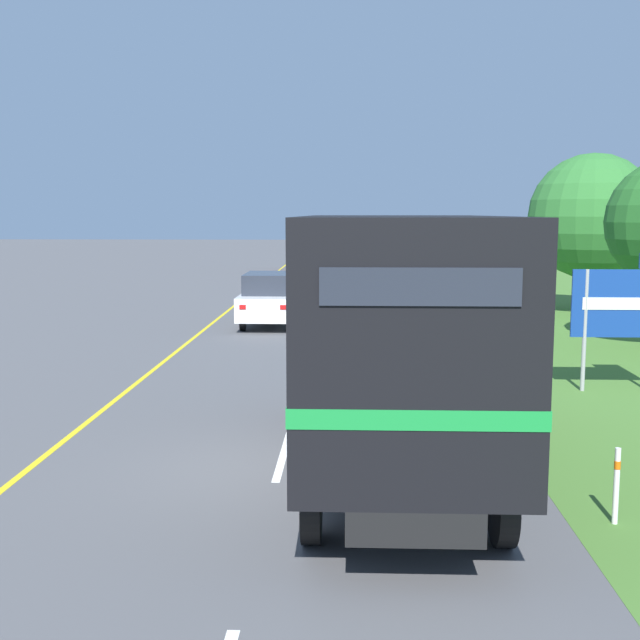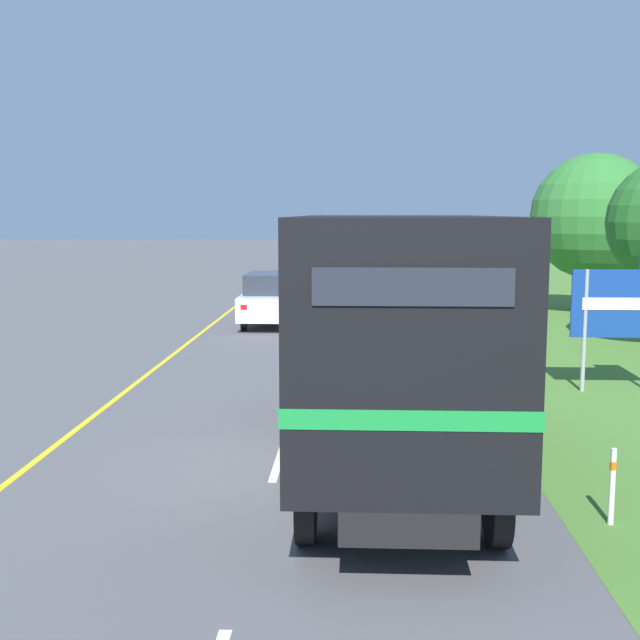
{
  "view_description": "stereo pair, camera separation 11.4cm",
  "coord_description": "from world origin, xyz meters",
  "px_view_note": "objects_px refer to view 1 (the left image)",
  "views": [
    {
      "loc": [
        1.05,
        -11.41,
        3.75
      ],
      "look_at": [
        0.3,
        7.57,
        1.2
      ],
      "focal_mm": 45.0,
      "sensor_mm": 36.0,
      "label": 1
    },
    {
      "loc": [
        1.16,
        -11.4,
        3.75
      ],
      "look_at": [
        0.3,
        7.57,
        1.2
      ],
      "focal_mm": 45.0,
      "sensor_mm": 36.0,
      "label": 2
    }
  ],
  "objects_px": {
    "horse_trailer_truck": "(397,336)",
    "lead_car_red_ahead": "(308,254)",
    "highway_sign": "(621,306)",
    "roadside_tree_mid": "(592,217)",
    "lead_car_silver_ahead": "(364,265)",
    "delineator_post": "(616,484)",
    "lead_car_white": "(270,299)"
  },
  "relations": [
    {
      "from": "lead_car_red_ahead",
      "to": "highway_sign",
      "type": "relative_size",
      "value": 1.35
    },
    {
      "from": "lead_car_silver_ahead",
      "to": "roadside_tree_mid",
      "type": "xyz_separation_m",
      "value": [
        8.21,
        -12.99,
        2.64
      ]
    },
    {
      "from": "highway_sign",
      "to": "lead_car_silver_ahead",
      "type": "bearing_deg",
      "value": 100.6
    },
    {
      "from": "lead_car_silver_ahead",
      "to": "lead_car_red_ahead",
      "type": "xyz_separation_m",
      "value": [
        -3.57,
        9.12,
        0.08
      ]
    },
    {
      "from": "horse_trailer_truck",
      "to": "highway_sign",
      "type": "xyz_separation_m",
      "value": [
        4.99,
        5.74,
        -0.24
      ]
    },
    {
      "from": "horse_trailer_truck",
      "to": "lead_car_red_ahead",
      "type": "bearing_deg",
      "value": 94.88
    },
    {
      "from": "lead_car_silver_ahead",
      "to": "lead_car_red_ahead",
      "type": "height_order",
      "value": "lead_car_red_ahead"
    },
    {
      "from": "lead_car_white",
      "to": "delineator_post",
      "type": "height_order",
      "value": "lead_car_white"
    },
    {
      "from": "roadside_tree_mid",
      "to": "delineator_post",
      "type": "xyz_separation_m",
      "value": [
        -5.69,
        -20.83,
        -3.1
      ]
    },
    {
      "from": "roadside_tree_mid",
      "to": "delineator_post",
      "type": "relative_size",
      "value": 6.24
    },
    {
      "from": "lead_car_white",
      "to": "delineator_post",
      "type": "relative_size",
      "value": 4.4
    },
    {
      "from": "lead_car_white",
      "to": "lead_car_red_ahead",
      "type": "xyz_separation_m",
      "value": [
        -0.15,
        25.89,
        0.14
      ]
    },
    {
      "from": "lead_car_white",
      "to": "highway_sign",
      "type": "relative_size",
      "value": 1.43
    },
    {
      "from": "delineator_post",
      "to": "lead_car_red_ahead",
      "type": "bearing_deg",
      "value": 98.08
    },
    {
      "from": "lead_car_red_ahead",
      "to": "delineator_post",
      "type": "height_order",
      "value": "lead_car_red_ahead"
    },
    {
      "from": "horse_trailer_truck",
      "to": "highway_sign",
      "type": "bearing_deg",
      "value": 48.99
    },
    {
      "from": "lead_car_white",
      "to": "roadside_tree_mid",
      "type": "relative_size",
      "value": 0.71
    },
    {
      "from": "horse_trailer_truck",
      "to": "lead_car_red_ahead",
      "type": "xyz_separation_m",
      "value": [
        -3.52,
        41.29,
        -1.01
      ]
    },
    {
      "from": "horse_trailer_truck",
      "to": "roadside_tree_mid",
      "type": "relative_size",
      "value": 1.33
    },
    {
      "from": "highway_sign",
      "to": "roadside_tree_mid",
      "type": "xyz_separation_m",
      "value": [
        3.27,
        13.44,
        1.79
      ]
    },
    {
      "from": "horse_trailer_truck",
      "to": "lead_car_silver_ahead",
      "type": "distance_m",
      "value": 32.19
    },
    {
      "from": "lead_car_silver_ahead",
      "to": "horse_trailer_truck",
      "type": "bearing_deg",
      "value": -90.09
    },
    {
      "from": "lead_car_white",
      "to": "lead_car_red_ahead",
      "type": "distance_m",
      "value": 25.89
    },
    {
      "from": "horse_trailer_truck",
      "to": "lead_car_red_ahead",
      "type": "distance_m",
      "value": 41.45
    },
    {
      "from": "lead_car_white",
      "to": "highway_sign",
      "type": "distance_m",
      "value": 12.81
    },
    {
      "from": "horse_trailer_truck",
      "to": "delineator_post",
      "type": "xyz_separation_m",
      "value": [
        2.57,
        -1.64,
        -1.54
      ]
    },
    {
      "from": "lead_car_silver_ahead",
      "to": "delineator_post",
      "type": "bearing_deg",
      "value": -85.73
    },
    {
      "from": "lead_car_white",
      "to": "roadside_tree_mid",
      "type": "distance_m",
      "value": 12.53
    },
    {
      "from": "horse_trailer_truck",
      "to": "lead_car_silver_ahead",
      "type": "relative_size",
      "value": 2.0
    },
    {
      "from": "roadside_tree_mid",
      "to": "horse_trailer_truck",
      "type": "bearing_deg",
      "value": -113.29
    },
    {
      "from": "lead_car_red_ahead",
      "to": "roadside_tree_mid",
      "type": "xyz_separation_m",
      "value": [
        11.78,
        -22.1,
        2.56
      ]
    },
    {
      "from": "highway_sign",
      "to": "roadside_tree_mid",
      "type": "distance_m",
      "value": 13.95
    }
  ]
}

